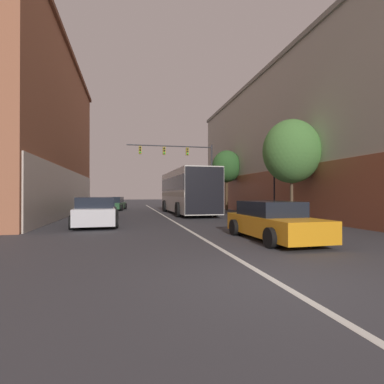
# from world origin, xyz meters

# --- Properties ---
(ground_plane) EXTENTS (160.00, 160.00, 0.00)m
(ground_plane) POSITION_xyz_m (0.00, 0.00, 0.00)
(ground_plane) COLOR #38383D
(lane_center_line) EXTENTS (0.14, 42.35, 0.01)m
(lane_center_line) POSITION_xyz_m (0.00, 15.18, 0.00)
(lane_center_line) COLOR silver
(lane_center_line) RESTS_ON ground_plane
(building_left_brick) EXTENTS (9.39, 21.58, 11.73)m
(building_left_brick) POSITION_xyz_m (-10.98, 18.25, 5.98)
(building_left_brick) COLOR #A86647
(building_left_brick) RESTS_ON ground_plane
(building_right_storefront) EXTENTS (7.00, 30.03, 10.93)m
(building_right_storefront) POSITION_xyz_m (10.83, 17.02, 5.57)
(building_right_storefront) COLOR #B7B2A3
(building_right_storefront) RESTS_ON ground_plane
(bus) EXTENTS (3.00, 10.12, 3.26)m
(bus) POSITION_xyz_m (1.98, 17.81, 1.83)
(bus) COLOR silver
(bus) RESTS_ON ground_plane
(hatchback_foreground) EXTENTS (1.99, 4.43, 1.28)m
(hatchback_foreground) POSITION_xyz_m (2.23, 4.41, 0.61)
(hatchback_foreground) COLOR orange
(hatchback_foreground) RESTS_ON ground_plane
(parked_car_left_near) EXTENTS (2.27, 4.45, 1.38)m
(parked_car_left_near) POSITION_xyz_m (-4.04, 10.15, 0.66)
(parked_car_left_near) COLOR silver
(parked_car_left_near) RESTS_ON ground_plane
(parked_car_left_mid) EXTENTS (2.17, 4.52, 1.21)m
(parked_car_left_mid) POSITION_xyz_m (-4.13, 15.24, 0.58)
(parked_car_left_mid) COLOR black
(parked_car_left_mid) RESTS_ON ground_plane
(parked_car_left_far) EXTENTS (2.48, 4.75, 1.26)m
(parked_car_left_far) POSITION_xyz_m (-3.81, 24.62, 0.60)
(parked_car_left_far) COLOR #285633
(parked_car_left_far) RESTS_ON ground_plane
(traffic_signal_gantry) EXTENTS (9.10, 0.36, 6.87)m
(traffic_signal_gantry) POSITION_xyz_m (3.42, 26.34, 5.14)
(traffic_signal_gantry) COLOR #333338
(traffic_signal_gantry) RESTS_ON ground_plane
(street_lamp) EXTENTS (0.37, 0.37, 4.89)m
(street_lamp) POSITION_xyz_m (6.69, 12.82, 3.13)
(street_lamp) COLOR black
(street_lamp) RESTS_ON ground_plane
(street_tree_near) EXTENTS (3.20, 2.88, 5.65)m
(street_tree_near) POSITION_xyz_m (6.35, 10.17, 3.89)
(street_tree_near) COLOR brown
(street_tree_near) RESTS_ON ground_plane
(street_tree_far) EXTENTS (2.72, 2.45, 5.62)m
(street_tree_far) POSITION_xyz_m (6.58, 21.89, 4.09)
(street_tree_far) COLOR #4C3823
(street_tree_far) RESTS_ON ground_plane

